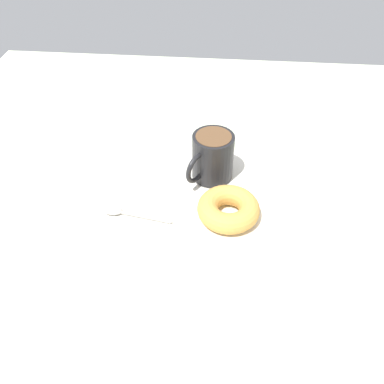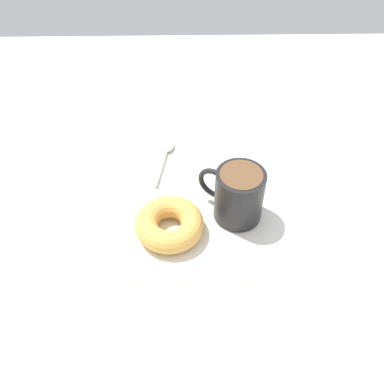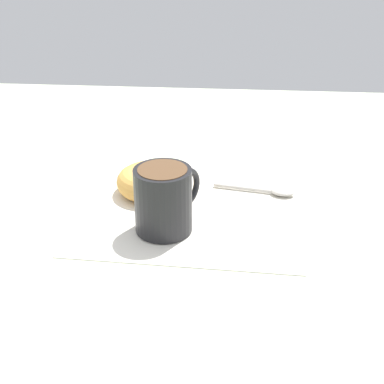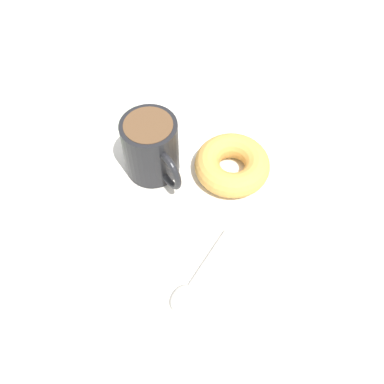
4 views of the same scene
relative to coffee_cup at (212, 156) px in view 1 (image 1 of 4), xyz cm
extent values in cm
cube|color=beige|center=(2.56, 7.95, -5.95)|extent=(120.00, 120.00, 2.00)
cube|color=white|center=(3.08, 7.23, -4.80)|extent=(32.69, 32.69, 0.30)
cylinder|color=black|center=(-0.12, -0.20, -0.18)|extent=(7.73, 7.73, 8.94)
cylinder|color=brown|center=(-0.12, -0.20, 4.08)|extent=(6.53, 6.53, 0.60)
torus|color=black|center=(2.19, 3.50, -0.18)|extent=(3.90, 5.48, 5.91)
torus|color=gold|center=(-3.49, 10.71, -2.86)|extent=(10.73, 10.73, 3.59)
ellipsoid|color=#B7B2A8|center=(16.67, 11.44, -4.20)|extent=(3.96, 2.99, 0.90)
cylinder|color=#B7B2A8|center=(10.86, 12.46, -4.37)|extent=(9.78, 2.26, 0.56)
camera|label=1|loc=(-2.03, 63.17, 48.11)|focal=40.00mm
camera|label=2|loc=(-45.47, 8.09, 48.49)|focal=40.00mm
camera|label=3|loc=(9.06, -62.16, 33.45)|focal=50.00mm
camera|label=4|loc=(32.74, 19.29, 45.37)|focal=40.00mm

